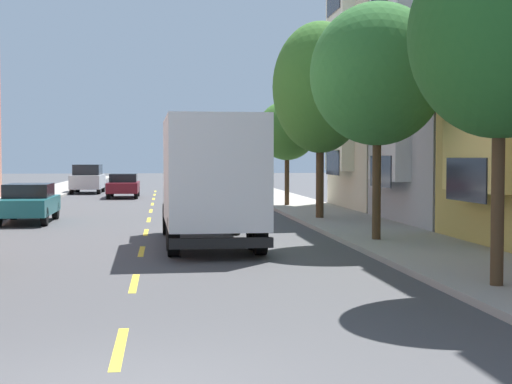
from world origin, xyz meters
The scene contains 15 objects.
ground_plane centered at (0.00, 30.00, 0.00)m, with size 160.00×160.00×0.00m, color #424244.
sidewalk_right centered at (7.10, 28.00, 0.07)m, with size 3.20×120.00×0.14m, color #A39E93.
lane_centerline_dashes centered at (0.00, 24.50, 0.00)m, with size 0.14×47.20×0.01m.
townhouse_fourth_cream centered at (13.82, 26.09, 6.04)m, with size 11.05×7.43×12.47m.
street_tree_nearest centered at (6.40, 5.16, 4.53)m, with size 3.20×3.20×6.22m.
street_tree_second centered at (6.40, 12.85, 4.67)m, with size 3.70×3.70×6.50m.
street_tree_third centered at (6.40, 20.55, 5.01)m, with size 3.57×3.57×7.33m.
street_tree_farthest centered at (6.40, 28.24, 3.67)m, with size 2.80×2.80×4.95m.
delivery_box_truck centered at (1.81, 13.17, 1.93)m, with size 2.55×7.45×3.43m.
parked_suv_silver centered at (-4.48, 44.84, 0.99)m, with size 2.00×4.82×1.93m.
parked_sedan_teal centered at (-4.38, 21.28, 0.75)m, with size 1.85×4.52×1.43m.
parked_hatchback_white centered at (4.45, 37.36, 0.76)m, with size 1.82×4.03×1.50m.
parked_pickup_red centered at (4.45, 54.80, 0.83)m, with size 2.00×5.30×1.73m.
parked_sedan_champagne centered at (4.32, 48.15, 0.75)m, with size 1.91×4.54×1.43m.
moving_burgundy_sedan centered at (-1.80, 38.66, 0.75)m, with size 1.80×4.50×1.43m.
Camera 1 is at (0.56, -7.67, 2.40)m, focal length 53.77 mm.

